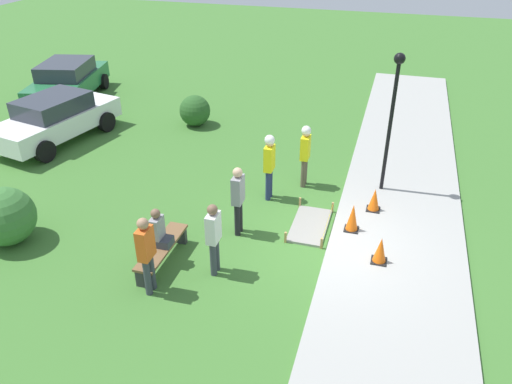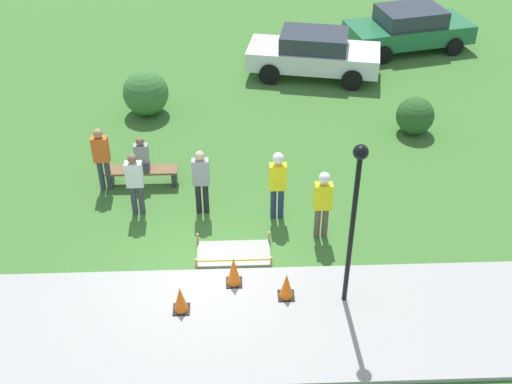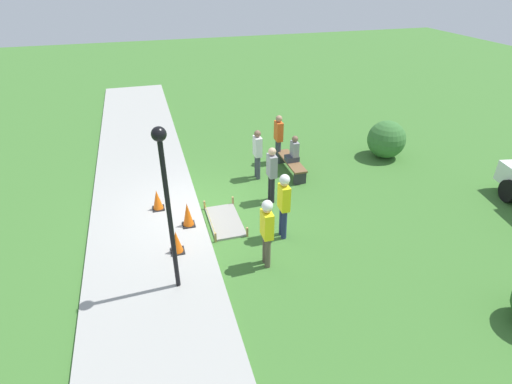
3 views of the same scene
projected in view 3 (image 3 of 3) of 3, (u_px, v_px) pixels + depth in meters
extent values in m
plane|color=#3D702D|center=(201.00, 212.00, 11.61)|extent=(60.00, 60.00, 0.00)
cube|color=#9E9E99|center=(147.00, 219.00, 11.22)|extent=(28.00, 3.06, 0.10)
cube|color=gray|center=(225.00, 221.00, 11.16)|extent=(1.64, 0.85, 0.06)
cube|color=tan|center=(205.00, 205.00, 11.68)|extent=(0.05, 0.05, 0.28)
cube|color=tan|center=(216.00, 237.00, 10.32)|extent=(0.05, 0.05, 0.28)
cube|color=tan|center=(233.00, 201.00, 11.89)|extent=(0.05, 0.05, 0.28)
cube|color=tan|center=(247.00, 232.00, 10.52)|extent=(0.05, 0.05, 0.28)
cube|color=yellow|center=(210.00, 218.00, 10.96)|extent=(1.64, 0.00, 0.04)
cube|color=black|center=(159.00, 208.00, 11.59)|extent=(0.34, 0.34, 0.02)
cone|color=orange|center=(157.00, 199.00, 11.43)|extent=(0.29, 0.29, 0.59)
cube|color=black|center=(189.00, 225.00, 10.87)|extent=(0.34, 0.34, 0.02)
cone|color=orange|center=(188.00, 214.00, 10.70)|extent=(0.29, 0.29, 0.67)
cube|color=black|center=(178.00, 251.00, 9.88)|extent=(0.34, 0.34, 0.02)
cone|color=orange|center=(176.00, 241.00, 9.73)|extent=(0.29, 0.29, 0.58)
cube|color=#2D2D33|center=(283.00, 157.00, 14.37)|extent=(0.12, 0.40, 0.41)
cube|color=#2D2D33|center=(300.00, 178.00, 13.01)|extent=(0.12, 0.40, 0.41)
cube|color=brown|center=(291.00, 161.00, 13.57)|extent=(1.85, 0.44, 0.06)
cube|color=#383D47|center=(292.00, 158.00, 13.48)|extent=(0.34, 0.44, 0.18)
cube|color=gray|center=(295.00, 149.00, 13.33)|extent=(0.36, 0.20, 0.50)
sphere|color=brown|center=(295.00, 139.00, 13.15)|extent=(0.21, 0.21, 0.21)
cylinder|color=navy|center=(282.00, 221.00, 10.48)|extent=(0.14, 0.14, 0.85)
cylinder|color=navy|center=(284.00, 224.00, 10.33)|extent=(0.14, 0.14, 0.85)
cube|color=yellow|center=(284.00, 198.00, 10.02)|extent=(0.40, 0.22, 0.67)
sphere|color=tan|center=(285.00, 182.00, 9.79)|extent=(0.23, 0.23, 0.23)
sphere|color=white|center=(285.00, 179.00, 9.76)|extent=(0.27, 0.27, 0.27)
cylinder|color=brown|center=(265.00, 248.00, 9.50)|extent=(0.14, 0.14, 0.83)
cylinder|color=brown|center=(268.00, 253.00, 9.35)|extent=(0.14, 0.14, 0.83)
cube|color=yellow|center=(267.00, 224.00, 9.05)|extent=(0.40, 0.22, 0.66)
sphere|color=tan|center=(267.00, 208.00, 8.83)|extent=(0.22, 0.22, 0.22)
sphere|color=white|center=(267.00, 206.00, 8.80)|extent=(0.26, 0.26, 0.26)
cylinder|color=#383D47|center=(277.00, 150.00, 14.37)|extent=(0.14, 0.14, 0.85)
cylinder|color=#383D47|center=(279.00, 152.00, 14.22)|extent=(0.14, 0.14, 0.85)
cube|color=#E55B1E|center=(279.00, 131.00, 13.91)|extent=(0.40, 0.22, 0.68)
sphere|color=#A37A5B|center=(279.00, 119.00, 13.68)|extent=(0.23, 0.23, 0.23)
cylinder|color=#383D47|center=(257.00, 165.00, 13.34)|extent=(0.14, 0.14, 0.82)
cylinder|color=#383D47|center=(258.00, 168.00, 13.19)|extent=(0.14, 0.14, 0.82)
cube|color=silver|center=(257.00, 146.00, 12.90)|extent=(0.40, 0.22, 0.65)
sphere|color=brown|center=(257.00, 134.00, 12.68)|extent=(0.22, 0.22, 0.22)
cylinder|color=black|center=(270.00, 187.00, 12.03)|extent=(0.14, 0.14, 0.85)
cylinder|color=black|center=(272.00, 190.00, 11.88)|extent=(0.14, 0.14, 0.85)
cube|color=gray|center=(272.00, 166.00, 11.58)|extent=(0.40, 0.22, 0.67)
sphere|color=tan|center=(272.00, 152.00, 11.35)|extent=(0.23, 0.23, 0.23)
cylinder|color=black|center=(170.00, 220.00, 8.00)|extent=(0.10, 0.10, 3.48)
sphere|color=black|center=(159.00, 134.00, 7.07)|extent=(0.28, 0.28, 0.28)
cylinder|color=black|center=(509.00, 191.00, 12.00)|extent=(0.72, 0.37, 0.68)
sphere|color=#387033|center=(386.00, 139.00, 14.57)|extent=(1.37, 1.37, 1.37)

